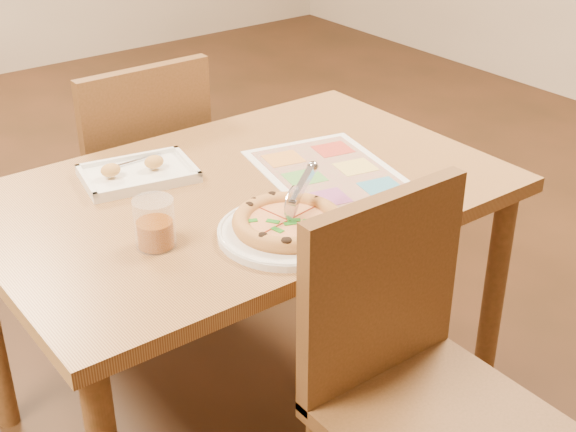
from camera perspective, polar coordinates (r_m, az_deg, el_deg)
dining_table at (r=2.07m, az=-3.09°, el=-0.03°), size 1.30×0.85×0.72m
chair_near at (r=1.72m, az=8.54°, el=-9.69°), size 0.42×0.42×0.47m
chair_far at (r=2.57m, az=-10.65°, el=3.71°), size 0.42×0.42×0.47m
plate at (r=1.80m, az=-0.00°, el=-1.16°), size 0.39×0.39×0.02m
pizza at (r=1.80m, az=0.02°, el=-0.42°), size 0.25×0.25×0.04m
pizza_cutter at (r=1.81m, az=0.81°, el=1.83°), size 0.14×0.08×0.09m
appetizer_tray at (r=2.10m, az=-10.64°, el=2.95°), size 0.31×0.24×0.05m
glass_tumbler at (r=1.76m, az=-9.45°, el=-0.72°), size 0.09×0.09×0.11m
menu at (r=2.10m, az=3.04°, el=3.09°), size 0.41×0.51×0.00m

